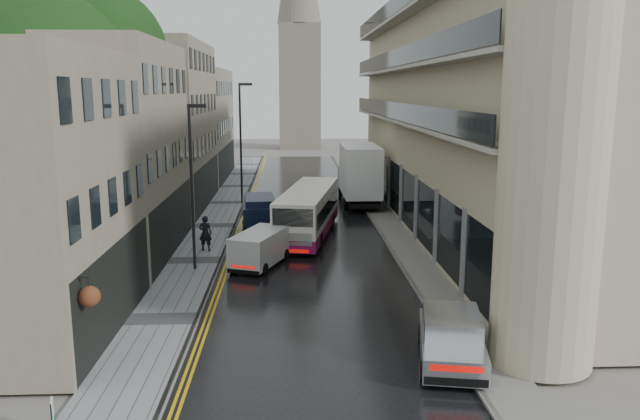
{
  "coord_description": "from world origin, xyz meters",
  "views": [
    {
      "loc": [
        -0.91,
        -11.9,
        8.73
      ],
      "look_at": [
        0.5,
        18.0,
        2.91
      ],
      "focal_mm": 35.0,
      "sensor_mm": 36.0,
      "label": 1
    }
  ],
  "objects_px": {
    "tree_far": "(131,125)",
    "silver_hatchback": "(425,356)",
    "cream_bus": "(281,222)",
    "white_lorry": "(345,179)",
    "lamp_post_far": "(241,144)",
    "pedestrian": "(205,233)",
    "white_van": "(233,254)",
    "estate_sign": "(53,418)",
    "tree_near": "(58,125)",
    "navy_van": "(245,221)",
    "lamp_post_near": "(192,189)"
  },
  "relations": [
    {
      "from": "white_van",
      "to": "navy_van",
      "type": "relative_size",
      "value": 0.82
    },
    {
      "from": "white_lorry",
      "to": "tree_near",
      "type": "bearing_deg",
      "value": -140.33
    },
    {
      "from": "pedestrian",
      "to": "silver_hatchback",
      "type": "bearing_deg",
      "value": 125.58
    },
    {
      "from": "cream_bus",
      "to": "white_van",
      "type": "xyz_separation_m",
      "value": [
        -2.22,
        -4.85,
        -0.52
      ]
    },
    {
      "from": "cream_bus",
      "to": "white_lorry",
      "type": "xyz_separation_m",
      "value": [
        4.55,
        10.85,
        0.87
      ]
    },
    {
      "from": "cream_bus",
      "to": "estate_sign",
      "type": "xyz_separation_m",
      "value": [
        -5.48,
        -19.26,
        -0.88
      ]
    },
    {
      "from": "tree_near",
      "to": "cream_bus",
      "type": "xyz_separation_m",
      "value": [
        11.0,
        2.1,
        -5.49
      ]
    },
    {
      "from": "lamp_post_far",
      "to": "estate_sign",
      "type": "height_order",
      "value": "lamp_post_far"
    },
    {
      "from": "cream_bus",
      "to": "navy_van",
      "type": "bearing_deg",
      "value": 160.89
    },
    {
      "from": "tree_near",
      "to": "estate_sign",
      "type": "distance_m",
      "value": 19.12
    },
    {
      "from": "white_van",
      "to": "navy_van",
      "type": "distance_m",
      "value": 6.05
    },
    {
      "from": "navy_van",
      "to": "lamp_post_near",
      "type": "relative_size",
      "value": 0.62
    },
    {
      "from": "white_lorry",
      "to": "estate_sign",
      "type": "bearing_deg",
      "value": -108.53
    },
    {
      "from": "pedestrian",
      "to": "lamp_post_far",
      "type": "height_order",
      "value": "lamp_post_far"
    },
    {
      "from": "lamp_post_near",
      "to": "white_lorry",
      "type": "bearing_deg",
      "value": 73.85
    },
    {
      "from": "white_van",
      "to": "navy_van",
      "type": "bearing_deg",
      "value": 109.25
    },
    {
      "from": "lamp_post_near",
      "to": "lamp_post_far",
      "type": "bearing_deg",
      "value": 100.47
    },
    {
      "from": "tree_near",
      "to": "white_van",
      "type": "xyz_separation_m",
      "value": [
        8.78,
        -2.76,
        -6.01
      ]
    },
    {
      "from": "lamp_post_far",
      "to": "estate_sign",
      "type": "relative_size",
      "value": 9.93
    },
    {
      "from": "tree_far",
      "to": "cream_bus",
      "type": "distance_m",
      "value": 16.01
    },
    {
      "from": "tree_far",
      "to": "silver_hatchback",
      "type": "xyz_separation_m",
      "value": [
        15.26,
        -27.54,
        -5.38
      ]
    },
    {
      "from": "tree_far",
      "to": "white_van",
      "type": "distance_m",
      "value": 18.66
    },
    {
      "from": "white_van",
      "to": "estate_sign",
      "type": "bearing_deg",
      "value": -82.21
    },
    {
      "from": "tree_far",
      "to": "lamp_post_near",
      "type": "xyz_separation_m",
      "value": [
        6.57,
        -15.36,
        -2.16
      ]
    },
    {
      "from": "cream_bus",
      "to": "tree_far",
      "type": "bearing_deg",
      "value": 145.04
    },
    {
      "from": "silver_hatchback",
      "to": "navy_van",
      "type": "relative_size",
      "value": 0.9
    },
    {
      "from": "lamp_post_far",
      "to": "lamp_post_near",
      "type": "bearing_deg",
      "value": -105.69
    },
    {
      "from": "cream_bus",
      "to": "navy_van",
      "type": "xyz_separation_m",
      "value": [
        -2.09,
        1.19,
        -0.18
      ]
    },
    {
      "from": "cream_bus",
      "to": "silver_hatchback",
      "type": "xyz_separation_m",
      "value": [
        4.56,
        -16.63,
        -0.6
      ]
    },
    {
      "from": "cream_bus",
      "to": "silver_hatchback",
      "type": "height_order",
      "value": "cream_bus"
    },
    {
      "from": "tree_far",
      "to": "white_lorry",
      "type": "height_order",
      "value": "tree_far"
    },
    {
      "from": "white_lorry",
      "to": "lamp_post_far",
      "type": "distance_m",
      "value": 8.56
    },
    {
      "from": "white_lorry",
      "to": "white_van",
      "type": "distance_m",
      "value": 17.16
    },
    {
      "from": "tree_far",
      "to": "estate_sign",
      "type": "distance_m",
      "value": 31.13
    },
    {
      "from": "silver_hatchback",
      "to": "pedestrian",
      "type": "height_order",
      "value": "pedestrian"
    },
    {
      "from": "cream_bus",
      "to": "pedestrian",
      "type": "height_order",
      "value": "cream_bus"
    },
    {
      "from": "estate_sign",
      "to": "navy_van",
      "type": "bearing_deg",
      "value": 62.65
    },
    {
      "from": "silver_hatchback",
      "to": "white_van",
      "type": "height_order",
      "value": "white_van"
    },
    {
      "from": "cream_bus",
      "to": "white_van",
      "type": "relative_size",
      "value": 2.61
    },
    {
      "from": "lamp_post_near",
      "to": "pedestrian",
      "type": "bearing_deg",
      "value": 102.13
    },
    {
      "from": "lamp_post_far",
      "to": "silver_hatchback",
      "type": "bearing_deg",
      "value": -88.37
    },
    {
      "from": "cream_bus",
      "to": "white_lorry",
      "type": "height_order",
      "value": "white_lorry"
    },
    {
      "from": "tree_far",
      "to": "pedestrian",
      "type": "bearing_deg",
      "value": -60.81
    },
    {
      "from": "tree_far",
      "to": "white_van",
      "type": "bearing_deg",
      "value": -61.72
    },
    {
      "from": "white_lorry",
      "to": "white_van",
      "type": "height_order",
      "value": "white_lorry"
    },
    {
      "from": "tree_far",
      "to": "lamp_post_near",
      "type": "relative_size",
      "value": 1.58
    },
    {
      "from": "tree_near",
      "to": "white_lorry",
      "type": "distance_m",
      "value": 20.75
    },
    {
      "from": "navy_van",
      "to": "estate_sign",
      "type": "height_order",
      "value": "navy_van"
    },
    {
      "from": "white_lorry",
      "to": "lamp_post_far",
      "type": "height_order",
      "value": "lamp_post_far"
    },
    {
      "from": "pedestrian",
      "to": "white_van",
      "type": "bearing_deg",
      "value": 122.09
    }
  ]
}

